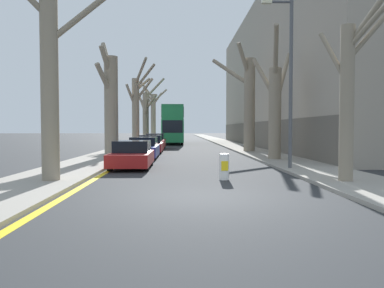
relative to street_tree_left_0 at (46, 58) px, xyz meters
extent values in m
plane|color=#2B2D30|center=(4.98, -2.67, -4.17)|extent=(300.00, 300.00, 0.00)
cube|color=gray|center=(-0.37, 47.33, -4.11)|extent=(2.97, 120.00, 0.12)
cube|color=gray|center=(10.32, 47.33, -4.11)|extent=(2.97, 120.00, 0.12)
cube|color=#9E9384|center=(16.81, 25.33, 3.05)|extent=(10.00, 43.06, 14.44)
cube|color=#5E584F|center=(11.79, 25.33, -2.92)|extent=(0.12, 42.19, 2.50)
cube|color=yellow|center=(1.29, 47.33, -4.17)|extent=(0.24, 120.00, 0.01)
cylinder|color=gray|center=(0.08, 0.03, -0.43)|extent=(0.58, 0.58, 7.48)
cylinder|color=gray|center=(1.07, 0.13, 1.40)|extent=(2.12, 0.41, 1.81)
cylinder|color=gray|center=(0.07, 11.28, -0.97)|extent=(0.86, 0.86, 6.40)
cylinder|color=gray|center=(-0.38, 12.36, 2.35)|extent=(1.26, 2.47, 2.48)
cylinder|color=gray|center=(-0.13, 10.82, 1.79)|extent=(0.79, 1.30, 1.96)
cylinder|color=gray|center=(-0.24, 10.67, 0.71)|extent=(0.99, 1.57, 1.93)
cylinder|color=gray|center=(0.13, 23.95, -0.81)|extent=(0.71, 0.71, 6.72)
cylinder|color=gray|center=(0.94, 24.03, 1.48)|extent=(1.85, 0.42, 2.33)
cylinder|color=gray|center=(-0.26, 23.60, 0.81)|extent=(1.10, 1.05, 2.32)
cylinder|color=gray|center=(0.77, 24.42, 2.02)|extent=(1.55, 1.23, 1.48)
cylinder|color=gray|center=(1.10, 23.21, 2.62)|extent=(2.22, 1.79, 2.30)
cylinder|color=gray|center=(0.75, 22.74, 3.04)|extent=(1.54, 2.67, 2.30)
cylinder|color=gray|center=(0.06, 35.38, -0.96)|extent=(0.78, 0.78, 6.44)
cylinder|color=gray|center=(-0.47, 36.23, 0.93)|extent=(1.41, 2.02, 2.94)
cylinder|color=gray|center=(-0.75, 35.61, 1.57)|extent=(1.89, 0.78, 2.11)
cylinder|color=gray|center=(1.21, 35.90, 2.92)|extent=(2.58, 1.37, 2.80)
cylinder|color=gray|center=(0.82, 34.34, 0.98)|extent=(1.82, 2.37, 1.91)
cylinder|color=gray|center=(0.33, 33.81, 0.38)|extent=(0.82, 3.33, 2.13)
cylinder|color=gray|center=(0.20, 47.21, -0.49)|extent=(0.79, 0.79, 7.37)
cylinder|color=gray|center=(-0.83, 47.24, 3.91)|extent=(2.28, 0.35, 2.89)
cylinder|color=gray|center=(-0.42, 46.97, 2.14)|extent=(1.56, 0.81, 2.82)
cylinder|color=gray|center=(1.22, 47.97, 3.03)|extent=(2.36, 1.85, 2.30)
cylinder|color=gray|center=(-0.62, 47.71, 3.06)|extent=(1.97, 1.36, 2.75)
cylinder|color=gray|center=(0.88, 47.08, 2.44)|extent=(1.64, 0.57, 2.07)
cylinder|color=gray|center=(9.93, -0.43, -1.56)|extent=(0.46, 0.46, 5.23)
cylinder|color=gray|center=(10.35, -1.19, 1.01)|extent=(1.04, 1.68, 1.57)
cylinder|color=gray|center=(9.61, -0.09, 0.06)|extent=(0.86, 0.89, 1.85)
cylinder|color=gray|center=(10.63, -0.97, 1.56)|extent=(1.61, 1.29, 2.77)
cylinder|color=gray|center=(9.87, 8.68, -1.52)|extent=(0.71, 0.71, 5.31)
cylinder|color=gray|center=(9.59, 7.51, 1.78)|extent=(0.84, 2.55, 2.54)
cylinder|color=gray|center=(10.44, 9.31, 0.52)|extent=(1.48, 1.61, 3.47)
cylinder|color=gray|center=(9.35, 9.19, 0.63)|extent=(1.36, 1.37, 2.53)
cylinder|color=gray|center=(9.83, 16.33, -0.53)|extent=(0.86, 0.86, 7.29)
cylinder|color=gray|center=(9.31, 15.84, 2.83)|extent=(1.44, 1.38, 2.67)
cylinder|color=gray|center=(8.50, 17.15, 2.16)|extent=(2.96, 1.99, 2.40)
cylinder|color=gray|center=(9.78, 17.14, 1.86)|extent=(0.41, 1.89, 2.85)
cube|color=#1E7F47|center=(3.62, 33.61, -2.56)|extent=(2.46, 11.38, 2.52)
cube|color=#1E7F47|center=(3.62, 33.61, -0.53)|extent=(2.41, 11.16, 1.55)
cube|color=#1A6C3C|center=(3.62, 33.61, 0.30)|extent=(2.41, 11.16, 0.12)
cube|color=black|center=(3.62, 33.61, -2.08)|extent=(2.49, 10.02, 1.31)
cube|color=black|center=(3.62, 33.61, -0.45)|extent=(2.49, 10.02, 1.18)
cube|color=black|center=(3.62, 27.94, -2.08)|extent=(2.21, 0.06, 1.38)
cylinder|color=black|center=(2.56, 30.19, -3.63)|extent=(0.30, 1.08, 1.08)
cylinder|color=black|center=(4.68, 30.19, -3.63)|extent=(0.30, 1.08, 1.08)
cylinder|color=black|center=(2.56, 36.80, -3.63)|extent=(0.30, 1.08, 1.08)
cylinder|color=black|center=(4.68, 36.80, -3.63)|extent=(0.30, 1.08, 1.08)
cube|color=maroon|center=(2.17, 4.88, -3.71)|extent=(1.81, 4.02, 0.57)
cube|color=black|center=(2.17, 5.12, -3.16)|extent=(1.59, 2.09, 0.53)
cylinder|color=black|center=(1.38, 3.67, -3.86)|extent=(0.20, 0.62, 0.62)
cylinder|color=black|center=(2.97, 3.67, -3.86)|extent=(0.20, 0.62, 0.62)
cylinder|color=black|center=(1.38, 6.08, -3.86)|extent=(0.20, 0.62, 0.62)
cylinder|color=black|center=(2.97, 6.08, -3.86)|extent=(0.20, 0.62, 0.62)
cube|color=navy|center=(2.17, 10.54, -3.68)|extent=(1.76, 4.39, 0.62)
cube|color=black|center=(2.17, 10.80, -3.11)|extent=(1.55, 2.28, 0.53)
cylinder|color=black|center=(1.41, 9.22, -3.86)|extent=(0.20, 0.63, 0.63)
cylinder|color=black|center=(2.94, 9.22, -3.86)|extent=(0.20, 0.63, 0.63)
cylinder|color=black|center=(1.41, 11.85, -3.86)|extent=(0.20, 0.63, 0.63)
cylinder|color=black|center=(2.94, 11.85, -3.86)|extent=(0.20, 0.63, 0.63)
cube|color=maroon|center=(2.17, 15.96, -3.70)|extent=(1.82, 4.10, 0.59)
cube|color=black|center=(2.17, 16.21, -3.10)|extent=(1.60, 2.13, 0.59)
cylinder|color=black|center=(1.37, 14.73, -3.84)|extent=(0.20, 0.66, 0.66)
cylinder|color=black|center=(2.98, 14.73, -3.84)|extent=(0.20, 0.66, 0.66)
cylinder|color=black|center=(1.37, 17.20, -3.84)|extent=(0.20, 0.66, 0.66)
cylinder|color=black|center=(2.98, 17.20, -3.84)|extent=(0.20, 0.66, 0.66)
cube|color=maroon|center=(2.17, 21.60, -3.65)|extent=(1.76, 4.49, 0.68)
cube|color=black|center=(2.17, 21.87, -3.03)|extent=(1.55, 2.33, 0.56)
cylinder|color=black|center=(1.41, 20.25, -3.86)|extent=(0.20, 0.63, 0.63)
cylinder|color=black|center=(2.94, 20.25, -3.86)|extent=(0.20, 0.63, 0.63)
cylinder|color=black|center=(1.41, 22.95, -3.86)|extent=(0.20, 0.63, 0.63)
cylinder|color=black|center=(2.94, 22.95, -3.86)|extent=(0.20, 0.63, 0.63)
cylinder|color=#4C4F54|center=(9.28, 3.69, -0.42)|extent=(0.16, 0.16, 7.50)
cylinder|color=#4C4F54|center=(8.73, 3.69, 3.18)|extent=(1.10, 0.11, 0.11)
cube|color=beige|center=(8.18, 3.69, 3.18)|extent=(0.44, 0.20, 0.16)
cylinder|color=white|center=(6.02, 0.78, -3.70)|extent=(0.35, 0.35, 0.95)
cube|color=yellow|center=(6.02, 0.59, -3.65)|extent=(0.25, 0.01, 0.34)
camera|label=1|loc=(4.42, -12.63, -2.33)|focal=35.00mm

